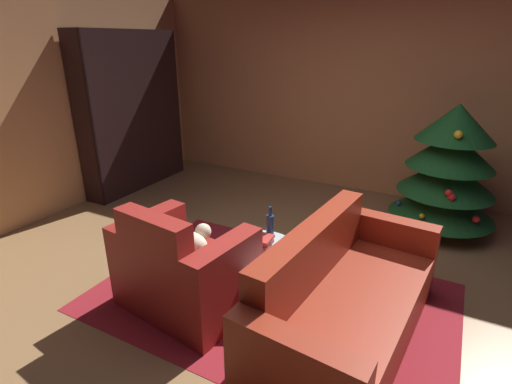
{
  "coord_description": "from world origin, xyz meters",
  "views": [
    {
      "loc": [
        1.06,
        -2.58,
        2.01
      ],
      "look_at": [
        -0.4,
        0.17,
        0.79
      ],
      "focal_mm": 27.43,
      "sensor_mm": 36.0,
      "label": 1
    }
  ],
  "objects_px": {
    "armchair_red": "(183,271)",
    "couch_red": "(343,303)",
    "bottle_on_table": "(270,227)",
    "decorated_tree": "(448,170)",
    "coffee_table": "(257,253)",
    "book_stack_on_table": "(260,241)",
    "bookshelf_unit": "(138,112)"
  },
  "relations": [
    {
      "from": "bookshelf_unit",
      "to": "bottle_on_table",
      "type": "relative_size",
      "value": 6.94
    },
    {
      "from": "bookshelf_unit",
      "to": "couch_red",
      "type": "height_order",
      "value": "bookshelf_unit"
    },
    {
      "from": "book_stack_on_table",
      "to": "bottle_on_table",
      "type": "bearing_deg",
      "value": 79.84
    },
    {
      "from": "decorated_tree",
      "to": "bookshelf_unit",
      "type": "bearing_deg",
      "value": -174.71
    },
    {
      "from": "book_stack_on_table",
      "to": "decorated_tree",
      "type": "distance_m",
      "value": 2.35
    },
    {
      "from": "coffee_table",
      "to": "decorated_tree",
      "type": "bearing_deg",
      "value": 58.2
    },
    {
      "from": "coffee_table",
      "to": "bottle_on_table",
      "type": "xyz_separation_m",
      "value": [
        0.03,
        0.18,
        0.16
      ]
    },
    {
      "from": "decorated_tree",
      "to": "couch_red",
      "type": "bearing_deg",
      "value": -102.34
    },
    {
      "from": "couch_red",
      "to": "decorated_tree",
      "type": "bearing_deg",
      "value": 77.66
    },
    {
      "from": "book_stack_on_table",
      "to": "decorated_tree",
      "type": "bearing_deg",
      "value": 57.72
    },
    {
      "from": "bookshelf_unit",
      "to": "armchair_red",
      "type": "relative_size",
      "value": 1.98
    },
    {
      "from": "decorated_tree",
      "to": "coffee_table",
      "type": "bearing_deg",
      "value": -121.8
    },
    {
      "from": "couch_red",
      "to": "decorated_tree",
      "type": "height_order",
      "value": "decorated_tree"
    },
    {
      "from": "armchair_red",
      "to": "bottle_on_table",
      "type": "xyz_separation_m",
      "value": [
        0.46,
        0.6,
        0.22
      ]
    },
    {
      "from": "couch_red",
      "to": "bottle_on_table",
      "type": "height_order",
      "value": "couch_red"
    },
    {
      "from": "bookshelf_unit",
      "to": "couch_red",
      "type": "xyz_separation_m",
      "value": [
        3.53,
        -1.81,
        -0.77
      ]
    },
    {
      "from": "couch_red",
      "to": "coffee_table",
      "type": "distance_m",
      "value": 0.8
    },
    {
      "from": "bottle_on_table",
      "to": "decorated_tree",
      "type": "bearing_deg",
      "value": 56.32
    },
    {
      "from": "armchair_red",
      "to": "couch_red",
      "type": "bearing_deg",
      "value": 11.72
    },
    {
      "from": "armchair_red",
      "to": "couch_red",
      "type": "distance_m",
      "value": 1.23
    },
    {
      "from": "armchair_red",
      "to": "coffee_table",
      "type": "height_order",
      "value": "armchair_red"
    },
    {
      "from": "couch_red",
      "to": "decorated_tree",
      "type": "relative_size",
      "value": 1.34
    },
    {
      "from": "couch_red",
      "to": "bookshelf_unit",
      "type": "bearing_deg",
      "value": 152.8
    },
    {
      "from": "armchair_red",
      "to": "bottle_on_table",
      "type": "distance_m",
      "value": 0.79
    },
    {
      "from": "coffee_table",
      "to": "bottle_on_table",
      "type": "relative_size",
      "value": 2.22
    },
    {
      "from": "coffee_table",
      "to": "decorated_tree",
      "type": "relative_size",
      "value": 0.48
    },
    {
      "from": "coffee_table",
      "to": "decorated_tree",
      "type": "distance_m",
      "value": 2.4
    },
    {
      "from": "decorated_tree",
      "to": "book_stack_on_table",
      "type": "bearing_deg",
      "value": -122.28
    },
    {
      "from": "armchair_red",
      "to": "coffee_table",
      "type": "xyz_separation_m",
      "value": [
        0.43,
        0.41,
        0.06
      ]
    },
    {
      "from": "bookshelf_unit",
      "to": "coffee_table",
      "type": "distance_m",
      "value": 3.28
    },
    {
      "from": "coffee_table",
      "to": "book_stack_on_table",
      "type": "xyz_separation_m",
      "value": [
        0.0,
        0.04,
        0.09
      ]
    },
    {
      "from": "bookshelf_unit",
      "to": "armchair_red",
      "type": "distance_m",
      "value": 3.19
    }
  ]
}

